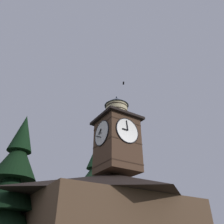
{
  "coord_description": "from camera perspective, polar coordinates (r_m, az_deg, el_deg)",
  "views": [
    {
      "loc": [
        12.45,
        15.45,
        2.33
      ],
      "look_at": [
        1.6,
        -1.51,
        14.31
      ],
      "focal_mm": 35.38,
      "sensor_mm": 36.0,
      "label": 1
    }
  ],
  "objects": [
    {
      "name": "pine_tree_aside",
      "position": [
        19.7,
        -25.14,
        -19.29
      ],
      "size": [
        6.58,
        6.58,
        12.5
      ],
      "color": "#473323",
      "rests_on": "ground_plane"
    },
    {
      "name": "clock_tower",
      "position": [
        21.69,
        1.27,
        -6.39
      ],
      "size": [
        4.08,
        4.08,
        8.41
      ],
      "color": "brown",
      "rests_on": "building_main"
    },
    {
      "name": "flying_bird_high",
      "position": [
        28.14,
        2.98,
        7.47
      ],
      "size": [
        0.47,
        0.6,
        0.13
      ],
      "color": "black"
    },
    {
      "name": "moon",
      "position": [
        51.52,
        1.15,
        -16.32
      ],
      "size": [
        1.74,
        1.74,
        1.74
      ],
      "color": "silver"
    },
    {
      "name": "building_main",
      "position": [
        19.91,
        0.42,
        -26.2
      ],
      "size": [
        13.61,
        9.71,
        7.66
      ],
      "color": "brown",
      "rests_on": "ground_plane"
    },
    {
      "name": "pine_tree_behind",
      "position": [
        27.27,
        -4.89,
        -23.13
      ],
      "size": [
        6.87,
        6.87,
        12.97
      ],
      "color": "#473323",
      "rests_on": "ground_plane"
    }
  ]
}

